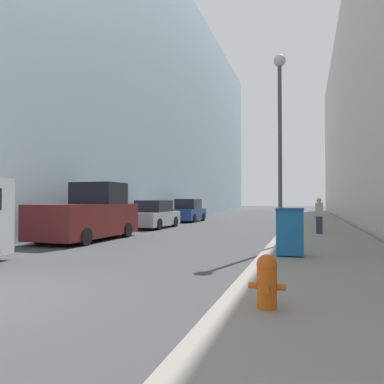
# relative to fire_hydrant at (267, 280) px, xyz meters

# --- Properties ---
(sidewalk_right) EXTENTS (3.83, 60.00, 0.13)m
(sidewalk_right) POSITION_rel_fire_hydrant_xyz_m (1.17, 17.34, -0.45)
(sidewalk_right) COLOR gray
(sidewalk_right) RESTS_ON ground
(building_left_glass) EXTENTS (12.00, 60.00, 20.80)m
(building_left_glass) POSITION_rel_fire_hydrant_xyz_m (-15.78, 25.34, 9.88)
(building_left_glass) COLOR #99B7C6
(building_left_glass) RESTS_ON ground
(fire_hydrant) EXTENTS (0.51, 0.40, 0.74)m
(fire_hydrant) POSITION_rel_fire_hydrant_xyz_m (0.00, 0.00, 0.00)
(fire_hydrant) COLOR #D15614
(fire_hydrant) RESTS_ON sidewalk_right
(trash_bin) EXTENTS (0.72, 0.63, 1.29)m
(trash_bin) POSITION_rel_fire_hydrant_xyz_m (0.09, 5.15, 0.27)
(trash_bin) COLOR #19609E
(trash_bin) RESTS_ON sidewalk_right
(lamppost) EXTENTS (0.41, 0.41, 6.40)m
(lamppost) POSITION_rel_fire_hydrant_xyz_m (-0.32, 7.50, 3.55)
(lamppost) COLOR #4C4C51
(lamppost) RESTS_ON sidewalk_right
(pickup_truck) EXTENTS (2.18, 5.22, 2.38)m
(pickup_truck) POSITION_rel_fire_hydrant_xyz_m (-8.02, 8.11, 0.48)
(pickup_truck) COLOR #561919
(pickup_truck) RESTS_ON ground
(parked_sedan_near) EXTENTS (1.83, 4.33, 1.62)m
(parked_sedan_near) POSITION_rel_fire_hydrant_xyz_m (-8.03, 14.94, 0.22)
(parked_sedan_near) COLOR #A3A8B2
(parked_sedan_near) RESTS_ON ground
(parked_sedan_far) EXTENTS (1.82, 4.11, 1.72)m
(parked_sedan_far) POSITION_rel_fire_hydrant_xyz_m (-8.12, 21.79, 0.26)
(parked_sedan_far) COLOR navy
(parked_sedan_far) RESTS_ON ground
(pedestrian_on_sidewalk) EXTENTS (0.32, 0.21, 1.60)m
(pedestrian_on_sidewalk) POSITION_rel_fire_hydrant_xyz_m (1.04, 12.39, 0.41)
(pedestrian_on_sidewalk) COLOR #2D3347
(pedestrian_on_sidewalk) RESTS_ON sidewalk_right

